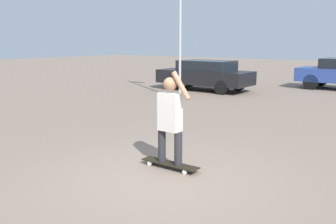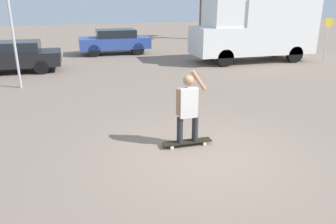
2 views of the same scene
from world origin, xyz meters
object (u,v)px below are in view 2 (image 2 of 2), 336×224
object	(u,v)px
parked_car_blue	(115,41)
parked_car_black	(11,56)
person_skateboarder	(188,105)
camper_van	(256,28)
street_sign	(327,33)
skateboard	(187,142)

from	to	relation	value
parked_car_blue	parked_car_black	world-z (taller)	parked_car_blue
person_skateboarder	camper_van	size ratio (longest dim) A/B	0.26
camper_van	parked_car_black	distance (m)	12.05
person_skateboarder	parked_car_black	bearing A→B (deg)	117.78
person_skateboarder	street_sign	world-z (taller)	street_sign
parked_car_black	street_sign	bearing A→B (deg)	-3.64
person_skateboarder	camper_van	world-z (taller)	camper_van
person_skateboarder	skateboard	bearing A→B (deg)	0.00
parked_car_black	parked_car_blue	bearing A→B (deg)	37.67
skateboard	parked_car_blue	distance (m)	13.64
camper_van	parked_car_black	bearing A→B (deg)	177.82
parked_car_blue	street_sign	xyz separation A→B (m)	(10.86, -5.00, 0.64)
camper_van	street_sign	size ratio (longest dim) A/B	2.91
skateboard	parked_car_black	bearing A→B (deg)	117.79
skateboard	camper_van	world-z (taller)	camper_van
parked_car_black	street_sign	distance (m)	16.07
skateboard	person_skateboarder	world-z (taller)	person_skateboarder
parked_car_black	street_sign	world-z (taller)	street_sign
camper_van	parked_car_blue	bearing A→B (deg)	147.01
skateboard	person_skateboarder	bearing A→B (deg)	180.00
parked_car_blue	parked_car_black	distance (m)	6.52
skateboard	camper_van	size ratio (longest dim) A/B	0.18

